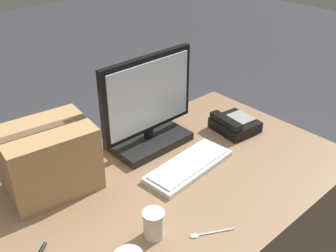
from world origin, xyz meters
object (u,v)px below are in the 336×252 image
(monitor, at_px, (148,112))
(keyboard, at_px, (189,166))
(spoon, at_px, (205,234))
(desk_phone, at_px, (234,124))
(paper_cup_right, at_px, (154,224))
(cardboard_box, at_px, (49,159))

(monitor, xyz_separation_m, keyboard, (0.00, -0.25, -0.15))
(monitor, relative_size, spoon, 3.18)
(desk_phone, relative_size, paper_cup_right, 2.09)
(desk_phone, distance_m, spoon, 0.71)
(keyboard, xyz_separation_m, cardboard_box, (-0.47, 0.27, 0.12))
(keyboard, xyz_separation_m, paper_cup_right, (-0.35, -0.19, 0.04))
(keyboard, distance_m, desk_phone, 0.39)
(monitor, xyz_separation_m, cardboard_box, (-0.47, 0.02, -0.04))
(spoon, relative_size, cardboard_box, 0.41)
(desk_phone, bearing_deg, paper_cup_right, -153.50)
(paper_cup_right, relative_size, spoon, 0.69)
(spoon, height_order, cardboard_box, cardboard_box)
(keyboard, relative_size, cardboard_box, 1.16)
(spoon, distance_m, cardboard_box, 0.64)
(paper_cup_right, bearing_deg, spoon, -40.78)
(spoon, bearing_deg, paper_cup_right, -11.90)
(monitor, height_order, keyboard, monitor)
(paper_cup_right, height_order, cardboard_box, cardboard_box)
(paper_cup_right, xyz_separation_m, cardboard_box, (-0.12, 0.46, 0.08))
(monitor, bearing_deg, cardboard_box, 177.63)
(spoon, bearing_deg, monitor, -82.62)
(desk_phone, xyz_separation_m, spoon, (-0.60, -0.37, -0.03))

